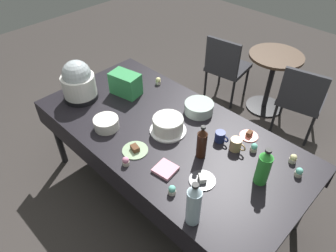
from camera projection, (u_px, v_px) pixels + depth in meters
name	position (u px, v px, depth m)	size (l,w,h in m)	color
ground	(168.00, 191.00, 2.90)	(9.00, 9.00, 0.00)	#383330
potluck_table	(168.00, 137.00, 2.45)	(2.20, 1.10, 0.75)	black
frosted_layer_cake	(168.00, 125.00, 2.37)	(0.29, 0.29, 0.13)	silver
slow_cooker	(78.00, 82.00, 2.64)	(0.30, 0.30, 0.36)	black
glass_salad_bowl	(199.00, 108.00, 2.56)	(0.24, 0.24, 0.09)	#B2C6BC
ceramic_snack_bowl	(106.00, 123.00, 2.41)	(0.20, 0.20, 0.09)	silver
dessert_plate_sage	(135.00, 150.00, 2.24)	(0.19, 0.19, 0.04)	#8CA87F
dessert_plate_coral	(249.00, 135.00, 2.36)	(0.14, 0.14, 0.05)	#E07266
dessert_plate_charcoal	(202.00, 180.00, 2.03)	(0.18, 0.18, 0.04)	#2D2D33
cupcake_rose	(126.00, 161.00, 2.13)	(0.05, 0.05, 0.07)	beige
cupcake_lemon	(299.00, 172.00, 2.05)	(0.05, 0.05, 0.07)	beige
cupcake_berry	(293.00, 159.00, 2.15)	(0.05, 0.05, 0.07)	beige
cupcake_cocoa	(254.00, 148.00, 2.23)	(0.05, 0.05, 0.07)	beige
cupcake_vanilla	(172.00, 190.00, 1.94)	(0.05, 0.05, 0.07)	beige
cupcake_mint	(158.00, 81.00, 2.90)	(0.05, 0.05, 0.07)	beige
soda_bottle_lime_soda	(264.00, 167.00, 1.95)	(0.09, 0.09, 0.29)	green
soda_bottle_water	(194.00, 204.00, 1.72)	(0.09, 0.09, 0.33)	silver
soda_bottle_cola	(202.00, 143.00, 2.13)	(0.07, 0.07, 0.27)	#33190F
coffee_mug_navy	(220.00, 137.00, 2.30)	(0.12, 0.08, 0.08)	navy
coffee_mug_tan	(236.00, 144.00, 2.23)	(0.13, 0.08, 0.10)	tan
soda_carton	(125.00, 84.00, 2.74)	(0.26, 0.16, 0.20)	#338C4C
paper_napkin_stack	(165.00, 169.00, 2.10)	(0.14, 0.14, 0.02)	pink
maroon_chair_left	(226.00, 65.00, 3.70)	(0.50, 0.50, 0.85)	#333338
maroon_chair_right	(301.00, 97.00, 3.19)	(0.52, 0.52, 0.85)	#333338
round_cafe_table	(272.00, 72.00, 3.56)	(0.60, 0.60, 0.72)	#473323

